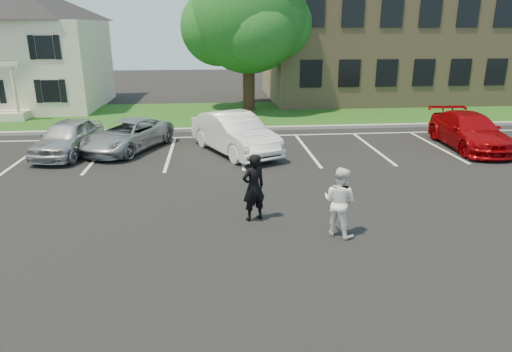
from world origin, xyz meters
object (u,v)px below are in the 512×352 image
Objects in this scene: house at (12,44)px; car_white_sedan at (235,133)px; car_silver_minivan at (127,135)px; man_white_shirt at (339,202)px; man_black_suit at (254,187)px; office_building at (427,37)px; car_red_compact at (469,131)px; car_silver_west at (68,137)px; tree at (250,17)px.

house reaches higher than car_white_sedan.
house is 14.45m from car_silver_minivan.
car_white_sedan is (-2.13, 7.84, -0.07)m from man_white_shirt.
car_white_sedan is at bearing -113.43° from man_black_suit.
office_building reaches higher than man_black_suit.
car_red_compact is at bearing -91.56° from man_white_shirt.
car_white_sedan is (-0.15, 6.73, -0.10)m from man_black_suit.
car_silver_west is 0.85× the size of car_white_sedan.
man_white_shirt is at bearing -27.37° from car_silver_minivan.
office_building is 12.47× the size of man_black_suit.
man_white_shirt reaches higher than car_white_sedan.
car_silver_minivan is at bearing -9.97° from man_white_shirt.
man_black_suit is (12.95, -18.85, -2.93)m from house.
tree is 1.82× the size of car_white_sedan.
tree reaches higher than house.
man_white_shirt is 11.94m from car_silver_west.
office_building reaches higher than car_silver_minivan.
car_white_sedan is at bearing -98.46° from tree.
man_black_suit is 0.44× the size of car_silver_west.
car_silver_west is 0.92× the size of car_silver_minivan.
car_silver_west is at bearing -71.27° from man_black_suit.
car_silver_minivan is (8.44, -11.28, -3.21)m from house.
tree is 18.07m from man_white_shirt.
tree is at bearing 82.54° from car_silver_minivan.
office_building reaches higher than car_white_sedan.
car_red_compact is at bearing -49.43° from tree.
house reaches higher than man_black_suit.
car_silver_minivan is (-6.48, 8.68, -0.24)m from man_white_shirt.
tree is at bearing -119.20° from man_black_suit.
tree is 13.11m from car_silver_west.
office_building is at bearing 4.28° from house.
car_silver_minivan is (2.20, 0.49, -0.08)m from car_silver_west.
tree is at bearing -44.45° from man_white_shirt.
office_building is at bearing 19.38° from tree.
man_white_shirt is at bearing -53.22° from house.
car_white_sedan reaches higher than car_silver_minivan.
man_black_suit reaches higher than car_silver_west.
man_black_suit reaches higher than car_silver_minivan.
man_white_shirt is (14.92, -19.96, -2.97)m from house.
car_red_compact is (7.68, 7.72, -0.15)m from man_white_shirt.
house is 5.97× the size of man_white_shirt.
office_building is at bearing 76.16° from car_red_compact.
house reaches higher than car_red_compact.
car_red_compact is at bearing -26.40° from car_white_sedan.
car_silver_west is at bearing -178.37° from car_red_compact.
house is 2.10× the size of car_red_compact.
house is at bearing 154.85° from car_red_compact.
tree reaches higher than man_white_shirt.
tree reaches higher than man_black_suit.
house is at bearing 170.15° from tree.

